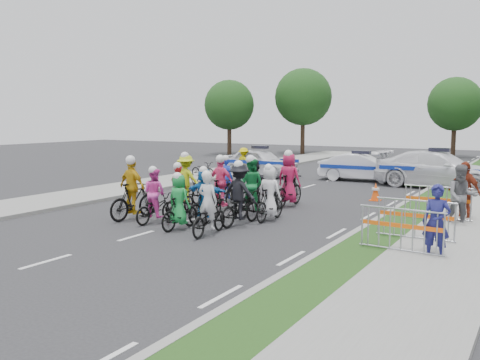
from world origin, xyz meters
The scene contains 35 objects.
ground centered at (0.00, 0.00, 0.00)m, with size 90.00×90.00×0.00m, color #28282B.
curb_right centered at (5.10, 5.00, 0.06)m, with size 0.20×60.00×0.12m, color gray.
grass_strip centered at (5.80, 5.00, 0.06)m, with size 1.20×60.00×0.11m, color #224315.
sidewalk_right centered at (7.60, 5.00, 0.07)m, with size 2.40×60.00×0.13m, color gray.
sidewalk_left centered at (-6.50, 5.00, 0.07)m, with size 3.00×60.00×0.13m, color gray.
rider_0 centered at (1.62, 1.10, 0.59)m, with size 0.73×1.78×1.78m.
rider_1 centered at (0.53, 1.26, 0.65)m, with size 0.72×1.60×1.66m.
rider_2 centered at (-0.71, 1.70, 0.65)m, with size 0.76×1.74×1.74m.
rider_3 centered at (-1.65, 1.77, 0.77)m, with size 1.06×1.97×2.03m.
rider_4 centered at (1.68, 2.69, 0.75)m, with size 1.13×1.96×1.94m.
rider_5 centered at (0.54, 2.54, 0.73)m, with size 1.40×1.67×1.73m.
rider_6 centered at (-0.83, 3.09, 0.58)m, with size 0.77×1.77×1.75m.
rider_7 centered at (2.15, 3.72, 0.70)m, with size 0.76×1.70×1.78m.
rider_8 centered at (1.23, 4.23, 0.73)m, with size 0.86×1.98×1.99m.
rider_9 centered at (-0.02, 4.39, 0.74)m, with size 1.01×1.88×1.94m.
rider_10 centered at (-1.55, 4.48, 0.76)m, with size 1.13×1.98×1.98m.
rider_11 centered at (0.69, 5.42, 0.77)m, with size 1.52×1.80×1.83m.
rider_12 centered at (-0.79, 5.99, 0.60)m, with size 0.75×1.81×1.80m.
rider_13 centered at (1.57, 6.41, 0.79)m, with size 0.88×1.96×2.05m.
police_car_0 centered at (-4.03, 14.76, 0.75)m, with size 1.76×4.37×1.49m, color white.
police_car_1 centered at (1.41, 15.32, 0.68)m, with size 1.44×4.13×1.36m, color white.
police_car_2 centered at (5.26, 14.51, 0.82)m, with size 2.31×5.68×1.65m, color white.
spectator_0 centered at (7.45, 1.51, 0.86)m, with size 0.63×0.41×1.72m, color navy.
spectator_1 centered at (7.44, 5.57, 0.92)m, with size 0.90×0.70×1.84m, color #5D5E62.
spectator_2 centered at (7.35, 6.66, 0.93)m, with size 1.08×0.45×1.85m, color maroon.
marshal_hiviz centered at (-4.70, 14.15, 0.78)m, with size 1.00×0.58×1.55m, color #D9C60B.
barrier_0 centered at (6.70, 1.46, 0.56)m, with size 2.00×0.50×1.12m, color #A5A8AD, non-canonical shape.
barrier_1 centered at (6.70, 2.95, 0.56)m, with size 2.00×0.50×1.12m, color #A5A8AD, non-canonical shape.
barrier_2 centered at (6.70, 5.99, 0.56)m, with size 2.00×0.50×1.12m, color #A5A8AD, non-canonical shape.
cone_0 centered at (3.87, 9.34, 0.34)m, with size 0.40×0.40×0.70m.
cone_1 centered at (6.72, 12.98, 0.34)m, with size 0.40×0.40×0.70m.
parked_bike centered at (-6.02, 12.16, 0.44)m, with size 0.59×1.69×0.89m, color black.
tree_0 centered at (-14.00, 28.00, 4.19)m, with size 4.20×4.20×6.30m.
tree_3 centered at (-9.00, 32.00, 4.89)m, with size 4.90×4.90×7.35m.
tree_4 centered at (3.00, 34.00, 4.19)m, with size 4.20×4.20×6.30m.
Camera 1 is at (9.53, -10.85, 3.21)m, focal length 40.00 mm.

